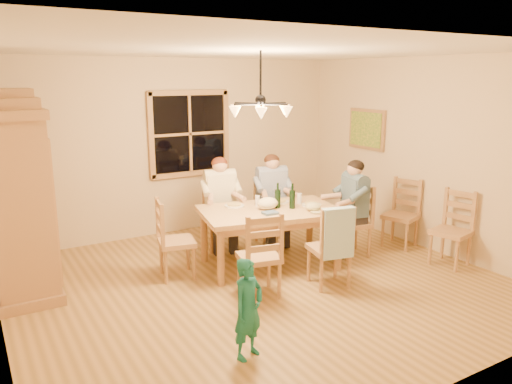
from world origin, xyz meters
TOP-DOWN VIEW (x-y plane):
  - floor at (0.00, 0.00)m, footprint 5.50×5.50m
  - ceiling at (0.00, 0.00)m, footprint 5.50×5.00m
  - wall_back at (0.00, 2.50)m, footprint 5.50×0.02m
  - wall_right at (2.75, 0.00)m, footprint 0.02×5.00m
  - window at (0.20, 2.47)m, footprint 1.30×0.06m
  - painting at (2.71, 1.20)m, footprint 0.06×0.78m
  - chandelier at (-0.00, 0.00)m, footprint 0.77×0.68m
  - armoire at (-2.42, 1.27)m, footprint 0.66×1.40m
  - dining_table at (0.43, 0.47)m, footprint 1.93×1.40m
  - chair_far_left at (0.17, 1.36)m, footprint 0.52×0.50m
  - chair_far_right at (0.93, 1.21)m, footprint 0.52×0.50m
  - chair_near_left at (-0.17, -0.25)m, footprint 0.52×0.50m
  - chair_near_right at (0.69, -0.43)m, footprint 0.52×0.50m
  - chair_end_left at (-0.76, 0.71)m, footprint 0.50×0.52m
  - chair_end_right at (1.62, 0.22)m, footprint 0.50×0.52m
  - adult_woman at (0.17, 1.36)m, footprint 0.46×0.49m
  - adult_plaid_man at (0.93, 1.21)m, footprint 0.46×0.49m
  - adult_slate_man at (1.62, 0.22)m, footprint 0.49×0.46m
  - towel at (0.65, -0.62)m, footprint 0.39×0.18m
  - wine_bottle_a at (0.55, 0.48)m, footprint 0.08×0.08m
  - wine_bottle_b at (0.70, 0.36)m, footprint 0.08×0.08m
  - plate_woman at (0.10, 0.82)m, footprint 0.26×0.26m
  - plate_plaid at (0.73, 0.70)m, footprint 0.26×0.26m
  - plate_slate at (1.00, 0.34)m, footprint 0.26×0.26m
  - wine_glass_a at (0.38, 0.69)m, footprint 0.06×0.06m
  - wine_glass_b at (0.92, 0.51)m, footprint 0.06×0.06m
  - cap at (0.86, 0.12)m, footprint 0.20×0.20m
  - napkin at (0.30, 0.27)m, footprint 0.20×0.17m
  - cloth_bundle at (0.40, 0.49)m, footprint 0.28×0.22m
  - child at (-0.91, -1.30)m, footprint 0.39×0.32m
  - chair_spare_front at (2.45, -0.74)m, footprint 0.51×0.52m
  - chair_spare_back at (2.45, 0.13)m, footprint 0.54×0.56m

SIDE VIEW (x-z plane):
  - floor at x=0.00m, z-range 0.00..0.00m
  - chair_far_left at x=0.17m, z-range -0.19..0.80m
  - chair_far_right at x=0.93m, z-range -0.19..0.80m
  - chair_near_left at x=-0.17m, z-range -0.19..0.80m
  - chair_near_right at x=0.69m, z-range -0.19..0.80m
  - chair_end_left at x=-0.76m, z-range -0.19..0.80m
  - chair_end_right at x=1.62m, z-range -0.19..0.80m
  - chair_spare_front at x=2.45m, z-range -0.19..0.80m
  - chair_spare_back at x=2.45m, z-range -0.19..0.80m
  - child at x=-0.91m, z-range 0.00..0.91m
  - dining_table at x=0.43m, z-range 0.28..1.04m
  - towel at x=0.65m, z-range 0.41..0.99m
  - plate_woman at x=0.10m, z-range 0.76..0.78m
  - plate_plaid at x=0.73m, z-range 0.76..0.78m
  - plate_slate at x=1.00m, z-range 0.76..0.78m
  - napkin at x=0.30m, z-range 0.76..0.79m
  - cap at x=0.86m, z-range 0.76..0.87m
  - wine_glass_a at x=0.38m, z-range 0.76..0.90m
  - wine_glass_b at x=0.92m, z-range 0.76..0.90m
  - cloth_bundle at x=0.40m, z-range 0.76..0.91m
  - adult_woman at x=0.17m, z-range 0.40..1.28m
  - adult_plaid_man at x=0.93m, z-range 0.40..1.28m
  - adult_slate_man at x=1.62m, z-range 0.40..1.28m
  - wine_bottle_a at x=0.55m, z-range 0.76..1.09m
  - wine_bottle_b at x=0.70m, z-range 0.76..1.09m
  - armoire at x=-2.42m, z-range -0.09..2.21m
  - wall_back at x=0.00m, z-range 0.00..2.70m
  - wall_right at x=2.75m, z-range 0.00..2.70m
  - window at x=0.20m, z-range 0.90..2.20m
  - painting at x=2.71m, z-range 1.28..1.92m
  - chandelier at x=0.00m, z-range 1.72..2.43m
  - ceiling at x=0.00m, z-range 2.69..2.71m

